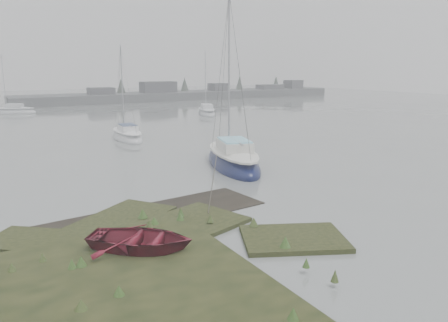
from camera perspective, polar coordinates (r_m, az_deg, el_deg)
ground at (r=42.94m, az=-18.07°, el=3.73°), size 160.00×160.00×0.00m
far_shoreline at (r=81.82m, az=-4.28°, el=8.70°), size 60.00×8.00×4.15m
sailboat_main at (r=26.43m, az=1.18°, el=0.04°), size 4.63×8.17×10.96m
sailboat_white at (r=37.09m, az=-12.53°, el=3.17°), size 2.13×5.91×8.25m
sailboat_far_b at (r=54.95m, az=-2.28°, el=6.35°), size 3.92×6.36×8.54m
sailboat_far_c at (r=62.39m, az=-25.84°, el=5.84°), size 5.96×4.06×8.04m
dinghy at (r=14.35m, az=-10.84°, el=-9.96°), size 4.14×3.99×0.70m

